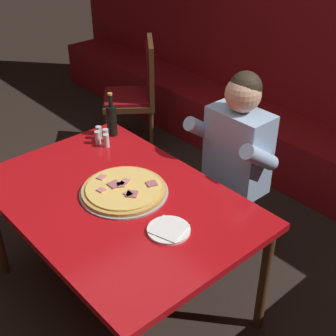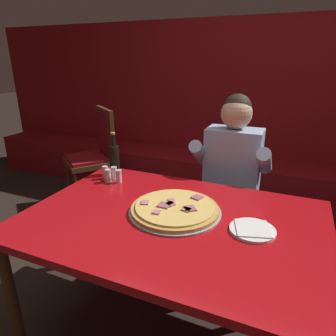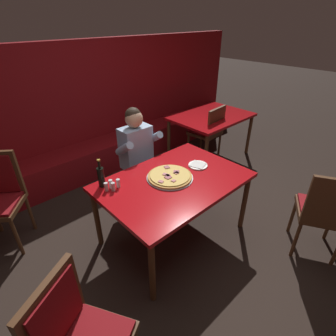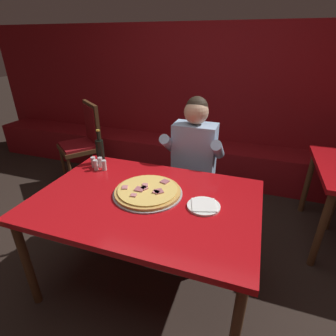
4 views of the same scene
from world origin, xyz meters
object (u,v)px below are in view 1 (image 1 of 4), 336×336
object	(u,v)px
beer_bottle	(112,119)
dining_chair_far_right	(138,89)
pizza	(124,190)
shaker_black_pepper	(106,136)
shaker_red_pepper_flakes	(106,141)
plate_white_paper	(169,230)
shaker_oregano	(99,133)
shaker_parmesan	(98,138)
main_dining_table	(117,208)
diner_seated_blue_shirt	(228,166)

from	to	relation	value
beer_bottle	dining_chair_far_right	distance (m)	1.14
pizza	shaker_black_pepper	bearing A→B (deg)	154.08
shaker_red_pepper_flakes	dining_chair_far_right	size ratio (longest dim) A/B	0.08
plate_white_paper	shaker_oregano	distance (m)	1.03
shaker_parmesan	dining_chair_far_right	size ratio (longest dim) A/B	0.08
pizza	shaker_red_pepper_flakes	xyz separation A→B (m)	(-0.47, 0.22, 0.02)
shaker_black_pepper	shaker_parmesan	distance (m)	0.06
shaker_parmesan	dining_chair_far_right	world-z (taller)	dining_chair_far_right
shaker_parmesan	plate_white_paper	bearing A→B (deg)	-14.08
shaker_black_pepper	shaker_red_pepper_flakes	xyz separation A→B (m)	(0.06, -0.04, 0.00)
main_dining_table	beer_bottle	bearing A→B (deg)	145.84
main_dining_table	beer_bottle	world-z (taller)	beer_bottle
shaker_red_pepper_flakes	dining_chair_far_right	xyz separation A→B (m)	(-0.87, 0.93, -0.19)
pizza	shaker_parmesan	distance (m)	0.58
shaker_parmesan	shaker_red_pepper_flakes	world-z (taller)	same
shaker_parmesan	beer_bottle	bearing A→B (deg)	105.27
beer_bottle	shaker_black_pepper	distance (m)	0.12
diner_seated_blue_shirt	pizza	bearing A→B (deg)	-101.71
diner_seated_blue_shirt	dining_chair_far_right	bearing A→B (deg)	162.09
main_dining_table	shaker_black_pepper	distance (m)	0.63
main_dining_table	diner_seated_blue_shirt	xyz separation A→B (m)	(0.13, 0.73, 0.03)
shaker_oregano	dining_chair_far_right	world-z (taller)	dining_chair_far_right
pizza	shaker_oregano	xyz separation A→B (m)	(-0.59, 0.25, 0.02)
plate_white_paper	shaker_red_pepper_flakes	bearing A→B (deg)	163.79
diner_seated_blue_shirt	shaker_red_pepper_flakes	bearing A→B (deg)	-143.69
plate_white_paper	shaker_oregano	size ratio (longest dim) A/B	2.44
main_dining_table	shaker_black_pepper	world-z (taller)	shaker_black_pepper
shaker_parmesan	shaker_red_pepper_flakes	bearing A→B (deg)	14.68
plate_white_paper	shaker_black_pepper	world-z (taller)	shaker_black_pepper
main_dining_table	pizza	world-z (taller)	pizza
shaker_red_pepper_flakes	diner_seated_blue_shirt	xyz separation A→B (m)	(0.61, 0.45, -0.08)
pizza	beer_bottle	world-z (taller)	beer_bottle
main_dining_table	shaker_oregano	distance (m)	0.68
shaker_oregano	main_dining_table	bearing A→B (deg)	-26.70
pizza	dining_chair_far_right	bearing A→B (deg)	139.39
plate_white_paper	shaker_oregano	bearing A→B (deg)	164.27
shaker_red_pepper_flakes	diner_seated_blue_shirt	distance (m)	0.77
pizza	shaker_oregano	distance (m)	0.64
shaker_black_pepper	shaker_parmesan	bearing A→B (deg)	-99.15
plate_white_paper	shaker_black_pepper	bearing A→B (deg)	162.65
main_dining_table	plate_white_paper	world-z (taller)	plate_white_paper
main_dining_table	shaker_red_pepper_flakes	distance (m)	0.57
plate_white_paper	shaker_parmesan	size ratio (longest dim) A/B	2.44
beer_bottle	shaker_black_pepper	xyz separation A→B (m)	(0.05, -0.09, -0.07)
plate_white_paper	shaker_oregano	xyz separation A→B (m)	(-0.99, 0.28, 0.03)
beer_bottle	shaker_red_pepper_flakes	bearing A→B (deg)	-49.11
beer_bottle	diner_seated_blue_shirt	distance (m)	0.80
shaker_parmesan	diner_seated_blue_shirt	world-z (taller)	diner_seated_blue_shirt
main_dining_table	shaker_parmesan	xyz separation A→B (m)	(-0.55, 0.26, 0.11)
main_dining_table	dining_chair_far_right	bearing A→B (deg)	138.23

